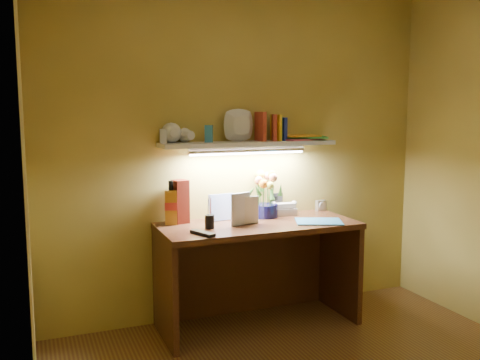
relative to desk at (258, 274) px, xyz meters
name	(u,v)px	position (x,y,z in m)	size (l,w,h in m)	color
desk	(258,274)	(0.00, 0.00, 0.00)	(1.40, 0.60, 0.75)	#361A0E
flower_bouquet	(265,195)	(0.14, 0.18, 0.54)	(0.21, 0.21, 0.33)	#0B0C36
telephone	(284,208)	(0.30, 0.20, 0.43)	(0.17, 0.13, 0.10)	beige
desk_clock	(321,205)	(0.65, 0.24, 0.42)	(0.08, 0.04, 0.08)	silver
whisky_bottle	(171,203)	(-0.58, 0.20, 0.53)	(0.08, 0.08, 0.31)	#A66A16
whisky_box	(180,202)	(-0.51, 0.21, 0.53)	(0.10, 0.10, 0.31)	#511207
pen_cup	(210,217)	(-0.37, -0.03, 0.45)	(0.06, 0.06, 0.16)	black
art_card	(222,207)	(-0.20, 0.19, 0.47)	(0.19, 0.04, 0.19)	silver
tv_remote	(203,233)	(-0.47, -0.19, 0.39)	(0.05, 0.19, 0.02)	black
blue_folder	(319,221)	(0.41, -0.13, 0.38)	(0.32, 0.24, 0.01)	teal
desk_book_a	(240,211)	(-0.14, 0.00, 0.47)	(0.15, 0.02, 0.20)	silver
desk_book_b	(231,210)	(-0.22, -0.04, 0.49)	(0.17, 0.02, 0.23)	silver
wall_shelf	(246,139)	(-0.02, 0.18, 0.96)	(1.32, 0.33, 0.24)	silver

